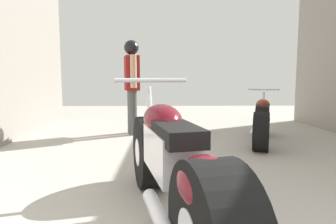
{
  "coord_description": "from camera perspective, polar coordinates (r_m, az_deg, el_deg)",
  "views": [
    {
      "loc": [
        -0.45,
        -0.25,
        1.04
      ],
      "look_at": [
        -0.38,
        3.25,
        0.66
      ],
      "focal_mm": 30.7,
      "sensor_mm": 36.0,
      "label": 1
    }
  ],
  "objects": [
    {
      "name": "motorcycle_maroon_cruiser",
      "position": [
        2.04,
        0.62,
        -10.92
      ],
      "size": [
        0.86,
        2.27,
        1.06
      ],
      "color": "black",
      "rests_on": "ground_plane"
    },
    {
      "name": "mechanic_in_blue",
      "position": [
        5.61,
        -7.2,
        6.63
      ],
      "size": [
        0.35,
        0.71,
        1.81
      ],
      "color": "#4C4C4C",
      "rests_on": "ground_plane"
    },
    {
      "name": "motorcycle_black_naked",
      "position": [
        5.06,
        18.15,
        -1.73
      ],
      "size": [
        0.91,
        1.87,
        0.89
      ],
      "color": "black",
      "rests_on": "ground_plane"
    },
    {
      "name": "ground_plane",
      "position": [
        3.82,
        5.69,
        -9.6
      ],
      "size": [
        16.31,
        16.31,
        0.0
      ],
      "primitive_type": "plane",
      "color": "#A8A399"
    }
  ]
}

